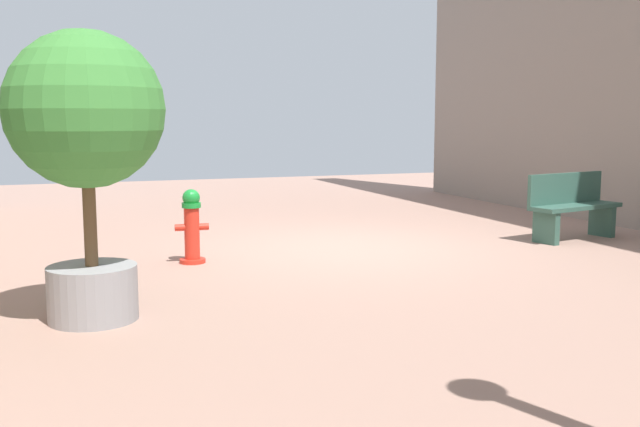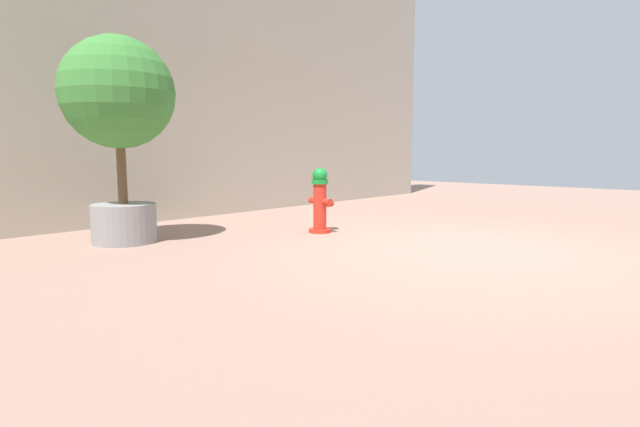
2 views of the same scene
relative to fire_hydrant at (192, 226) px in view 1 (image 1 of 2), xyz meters
The scene contains 4 objects.
ground_plane 2.25m from the fire_hydrant, behind, with size 23.40×23.40×0.00m, color #9E7A6B.
fire_hydrant is the anchor object (origin of this frame).
bench_near 5.45m from the fire_hydrant, behind, with size 1.59×0.75×0.95m.
planter_tree 2.78m from the fire_hydrant, 60.03° to the left, with size 1.32×1.32×2.46m.
Camera 1 is at (3.72, 8.77, 1.72)m, focal length 40.31 mm.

